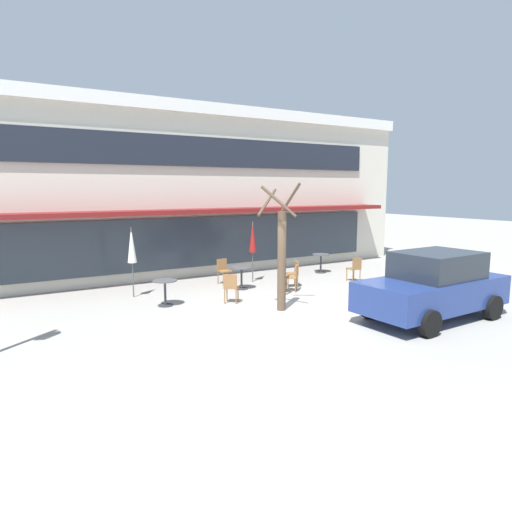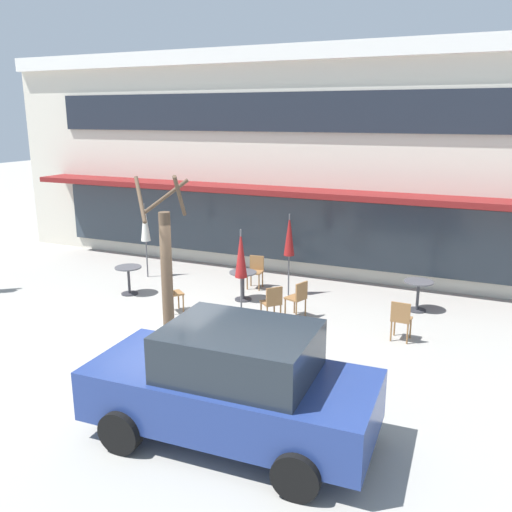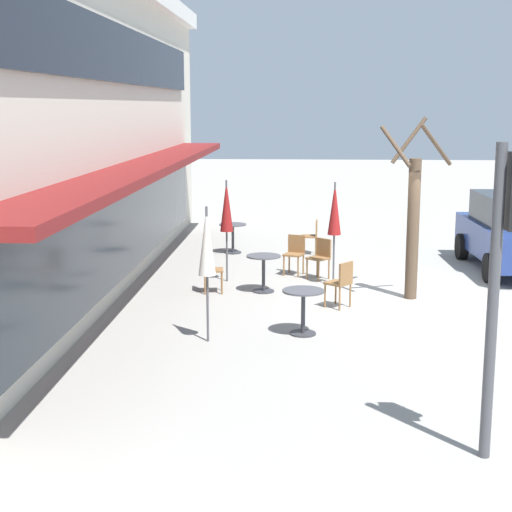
{
  "view_description": "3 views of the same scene",
  "coord_description": "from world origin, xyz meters",
  "px_view_note": "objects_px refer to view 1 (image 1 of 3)",
  "views": [
    {
      "loc": [
        -7.33,
        -10.07,
        3.38
      ],
      "look_at": [
        0.38,
        2.73,
        1.16
      ],
      "focal_mm": 32.0,
      "sensor_mm": 36.0,
      "label": 1
    },
    {
      "loc": [
        5.77,
        -8.9,
        4.65
      ],
      "look_at": [
        0.51,
        2.95,
        1.27
      ],
      "focal_mm": 38.0,
      "sensor_mm": 36.0,
      "label": 2
    },
    {
      "loc": [
        -15.56,
        2.37,
        3.76
      ],
      "look_at": [
        -0.55,
        3.27,
        0.86
      ],
      "focal_mm": 55.0,
      "sensor_mm": 36.0,
      "label": 3
    }
  ],
  "objects_px": {
    "patio_umbrella_green_folded": "(282,245)",
    "cafe_chair_3": "(223,269)",
    "patio_umbrella_cream_folded": "(253,238)",
    "cafe_table_by_tree": "(321,260)",
    "cafe_chair_0": "(294,272)",
    "cafe_table_near_wall": "(165,288)",
    "cafe_chair_4": "(293,276)",
    "patio_umbrella_corner_open": "(132,246)",
    "cafe_table_streetside": "(241,274)",
    "cafe_chair_2": "(355,267)",
    "street_tree": "(281,254)",
    "parked_sedan": "(433,286)",
    "cafe_chair_1": "(231,286)"
  },
  "relations": [
    {
      "from": "patio_umbrella_corner_open",
      "to": "cafe_chair_4",
      "type": "distance_m",
      "value": 5.26
    },
    {
      "from": "cafe_chair_0",
      "to": "parked_sedan",
      "type": "xyz_separation_m",
      "value": [
        0.8,
        -5.06,
        0.35
      ]
    },
    {
      "from": "cafe_table_streetside",
      "to": "parked_sedan",
      "type": "distance_m",
      "value": 6.23
    },
    {
      "from": "cafe_chair_2",
      "to": "street_tree",
      "type": "xyz_separation_m",
      "value": [
        -4.54,
        -1.89,
        1.06
      ]
    },
    {
      "from": "cafe_table_by_tree",
      "to": "patio_umbrella_cream_folded",
      "type": "xyz_separation_m",
      "value": [
        -3.3,
        -0.17,
        1.11
      ]
    },
    {
      "from": "cafe_table_by_tree",
      "to": "cafe_chair_2",
      "type": "relative_size",
      "value": 0.85
    },
    {
      "from": "patio_umbrella_green_folded",
      "to": "parked_sedan",
      "type": "relative_size",
      "value": 0.52
    },
    {
      "from": "cafe_table_near_wall",
      "to": "patio_umbrella_corner_open",
      "type": "distance_m",
      "value": 1.96
    },
    {
      "from": "parked_sedan",
      "to": "cafe_table_near_wall",
      "type": "bearing_deg",
      "value": 138.54
    },
    {
      "from": "patio_umbrella_green_folded",
      "to": "parked_sedan",
      "type": "distance_m",
      "value": 4.69
    },
    {
      "from": "cafe_table_by_tree",
      "to": "cafe_chair_4",
      "type": "height_order",
      "value": "cafe_chair_4"
    },
    {
      "from": "cafe_table_by_tree",
      "to": "cafe_chair_0",
      "type": "relative_size",
      "value": 0.85
    },
    {
      "from": "patio_umbrella_green_folded",
      "to": "patio_umbrella_corner_open",
      "type": "height_order",
      "value": "same"
    },
    {
      "from": "cafe_table_by_tree",
      "to": "cafe_chair_2",
      "type": "xyz_separation_m",
      "value": [
        -0.07,
        -2.05,
        0.01
      ]
    },
    {
      "from": "cafe_table_near_wall",
      "to": "cafe_chair_4",
      "type": "relative_size",
      "value": 0.85
    },
    {
      "from": "cafe_table_near_wall",
      "to": "patio_umbrella_cream_folded",
      "type": "xyz_separation_m",
      "value": [
        3.93,
        1.65,
        1.11
      ]
    },
    {
      "from": "cafe_chair_3",
      "to": "street_tree",
      "type": "height_order",
      "value": "street_tree"
    },
    {
      "from": "cafe_table_by_tree",
      "to": "patio_umbrella_green_folded",
      "type": "bearing_deg",
      "value": -145.73
    },
    {
      "from": "patio_umbrella_cream_folded",
      "to": "cafe_chair_1",
      "type": "distance_m",
      "value": 3.38
    },
    {
      "from": "parked_sedan",
      "to": "cafe_chair_1",
      "type": "bearing_deg",
      "value": 131.93
    },
    {
      "from": "cafe_table_near_wall",
      "to": "patio_umbrella_corner_open",
      "type": "bearing_deg",
      "value": 107.61
    },
    {
      "from": "cafe_chair_4",
      "to": "cafe_table_streetside",
      "type": "bearing_deg",
      "value": 137.64
    },
    {
      "from": "cafe_table_by_tree",
      "to": "patio_umbrella_green_folded",
      "type": "distance_m",
      "value": 4.5
    },
    {
      "from": "cafe_table_streetside",
      "to": "patio_umbrella_corner_open",
      "type": "height_order",
      "value": "patio_umbrella_corner_open"
    },
    {
      "from": "patio_umbrella_green_folded",
      "to": "street_tree",
      "type": "xyz_separation_m",
      "value": [
        -1.01,
        -1.48,
        -0.05
      ]
    },
    {
      "from": "cafe_table_streetside",
      "to": "cafe_chair_2",
      "type": "bearing_deg",
      "value": -13.99
    },
    {
      "from": "patio_umbrella_cream_folded",
      "to": "cafe_chair_3",
      "type": "relative_size",
      "value": 2.47
    },
    {
      "from": "cafe_chair_3",
      "to": "street_tree",
      "type": "distance_m",
      "value": 4.16
    },
    {
      "from": "cafe_table_streetside",
      "to": "patio_umbrella_cream_folded",
      "type": "xyz_separation_m",
      "value": [
        0.94,
        0.84,
        1.11
      ]
    },
    {
      "from": "cafe_chair_4",
      "to": "street_tree",
      "type": "height_order",
      "value": "street_tree"
    },
    {
      "from": "cafe_chair_3",
      "to": "parked_sedan",
      "type": "distance_m",
      "value": 7.28
    },
    {
      "from": "cafe_table_streetside",
      "to": "cafe_chair_4",
      "type": "distance_m",
      "value": 1.76
    },
    {
      "from": "cafe_chair_2",
      "to": "parked_sedan",
      "type": "height_order",
      "value": "parked_sedan"
    },
    {
      "from": "cafe_chair_0",
      "to": "cafe_table_streetside",
      "type": "bearing_deg",
      "value": 160.18
    },
    {
      "from": "cafe_chair_2",
      "to": "cafe_table_streetside",
      "type": "bearing_deg",
      "value": 166.01
    },
    {
      "from": "patio_umbrella_cream_folded",
      "to": "cafe_chair_4",
      "type": "xyz_separation_m",
      "value": [
        0.36,
        -2.03,
        -1.1
      ]
    },
    {
      "from": "cafe_table_by_tree",
      "to": "cafe_chair_1",
      "type": "relative_size",
      "value": 0.85
    },
    {
      "from": "patio_umbrella_green_folded",
      "to": "patio_umbrella_corner_open",
      "type": "xyz_separation_m",
      "value": [
        -4.11,
        2.17,
        0.0
      ]
    },
    {
      "from": "cafe_table_near_wall",
      "to": "patio_umbrella_cream_folded",
      "type": "height_order",
      "value": "patio_umbrella_cream_folded"
    },
    {
      "from": "cafe_chair_0",
      "to": "cafe_chair_3",
      "type": "relative_size",
      "value": 1.0
    },
    {
      "from": "cafe_table_by_tree",
      "to": "cafe_chair_1",
      "type": "xyz_separation_m",
      "value": [
        -5.45,
        -2.53,
        0.01
      ]
    },
    {
      "from": "cafe_chair_3",
      "to": "cafe_chair_4",
      "type": "height_order",
      "value": "same"
    },
    {
      "from": "cafe_chair_0",
      "to": "cafe_table_near_wall",
      "type": "bearing_deg",
      "value": -177.69
    },
    {
      "from": "cafe_chair_2",
      "to": "cafe_chair_0",
      "type": "bearing_deg",
      "value": 170.31
    },
    {
      "from": "patio_umbrella_corner_open",
      "to": "parked_sedan",
      "type": "distance_m",
      "value": 8.81
    },
    {
      "from": "patio_umbrella_corner_open",
      "to": "parked_sedan",
      "type": "xyz_separation_m",
      "value": [
        6.0,
        -6.41,
        -0.75
      ]
    },
    {
      "from": "patio_umbrella_green_folded",
      "to": "cafe_chair_3",
      "type": "height_order",
      "value": "patio_umbrella_green_folded"
    },
    {
      "from": "patio_umbrella_corner_open",
      "to": "cafe_chair_0",
      "type": "bearing_deg",
      "value": -14.52
    },
    {
      "from": "parked_sedan",
      "to": "patio_umbrella_cream_folded",
      "type": "bearing_deg",
      "value": 103.68
    },
    {
      "from": "patio_umbrella_green_folded",
      "to": "cafe_chair_2",
      "type": "xyz_separation_m",
      "value": [
        3.53,
        0.41,
        -1.1
      ]
    }
  ]
}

